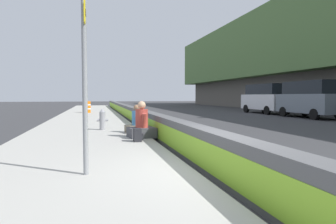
# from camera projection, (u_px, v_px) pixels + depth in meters

# --- Properties ---
(ground_plane) EXTENTS (160.00, 160.00, 0.00)m
(ground_plane) POSITION_uv_depth(u_px,v_px,m) (221.00, 178.00, 5.51)
(ground_plane) COLOR #353538
(ground_plane) RESTS_ON ground
(sidewalk_strip) EXTENTS (80.00, 4.40, 0.14)m
(sidewalk_strip) POSITION_uv_depth(u_px,v_px,m) (71.00, 185.00, 4.87)
(sidewalk_strip) COLOR #A8A59E
(sidewalk_strip) RESTS_ON ground_plane
(jersey_barrier) EXTENTS (76.00, 0.45, 0.85)m
(jersey_barrier) POSITION_uv_depth(u_px,v_px,m) (221.00, 156.00, 5.49)
(jersey_barrier) COLOR #545456
(jersey_barrier) RESTS_ON ground_plane
(route_sign_post) EXTENTS (0.44, 0.09, 3.60)m
(route_sign_post) POSITION_uv_depth(u_px,v_px,m) (85.00, 56.00, 5.13)
(route_sign_post) COLOR gray
(route_sign_post) RESTS_ON sidewalk_strip
(fire_hydrant) EXTENTS (0.26, 0.46, 0.88)m
(fire_hydrant) POSITION_uv_depth(u_px,v_px,m) (102.00, 119.00, 12.11)
(fire_hydrant) COLOR gray
(fire_hydrant) RESTS_ON sidewalk_strip
(seated_person_foreground) EXTENTS (0.85, 0.97, 1.22)m
(seated_person_foreground) POSITION_uv_depth(u_px,v_px,m) (142.00, 126.00, 9.94)
(seated_person_foreground) COLOR #424247
(seated_person_foreground) RESTS_ON sidewalk_strip
(seated_person_middle) EXTENTS (0.81, 0.90, 1.06)m
(seated_person_middle) POSITION_uv_depth(u_px,v_px,m) (137.00, 124.00, 11.18)
(seated_person_middle) COLOR #706651
(seated_person_middle) RESTS_ON sidewalk_strip
(backpack) EXTENTS (0.32, 0.28, 0.40)m
(backpack) POSITION_uv_depth(u_px,v_px,m) (138.00, 135.00, 9.02)
(backpack) COLOR #232328
(backpack) RESTS_ON sidewalk_strip
(construction_barrel) EXTENTS (0.54, 0.54, 0.95)m
(construction_barrel) POSITION_uv_depth(u_px,v_px,m) (87.00, 107.00, 24.43)
(construction_barrel) COLOR orange
(construction_barrel) RESTS_ON sidewalk_strip
(parked_car_third) EXTENTS (5.13, 2.16, 2.56)m
(parked_car_third) POSITION_uv_depth(u_px,v_px,m) (310.00, 98.00, 20.53)
(parked_car_third) COLOR slate
(parked_car_third) RESTS_ON ground_plane
(parked_car_fourth) EXTENTS (5.16, 2.23, 2.56)m
(parked_car_fourth) POSITION_uv_depth(u_px,v_px,m) (266.00, 98.00, 25.92)
(parked_car_fourth) COLOR silver
(parked_car_fourth) RESTS_ON ground_plane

